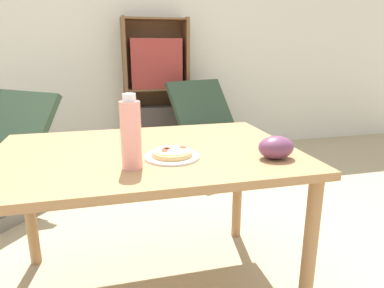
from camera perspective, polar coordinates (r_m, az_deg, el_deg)
The scene contains 8 objects.
wall_back at distance 4.07m, azimuth -12.14°, elevation 16.67°, with size 8.00×0.05×2.60m.
dining_table at distance 1.60m, azimuth -7.50°, elevation -4.10°, with size 1.36×0.93×0.76m.
pizza_on_plate at distance 1.45m, azimuth -3.34°, elevation -1.76°, with size 0.23×0.23×0.04m.
grape_bunch at distance 1.48m, azimuth 13.82°, elevation -0.59°, with size 0.15×0.12×0.10m.
drink_bottle at distance 1.31m, azimuth -10.14°, elevation 1.65°, with size 0.08×0.08×0.29m.
lounge_chair_near at distance 2.96m, azimuth -29.18°, elevation -4.51°, with size 0.93×1.00×0.88m.
lounge_chair_far at distance 3.51m, azimuth 3.21°, elevation 0.44°, with size 0.84×0.93×0.88m.
bookshelf at distance 3.95m, azimuth -5.95°, elevation 8.22°, with size 0.72×0.31×1.53m.
Camera 1 is at (-0.18, -1.44, 1.21)m, focal length 32.00 mm.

